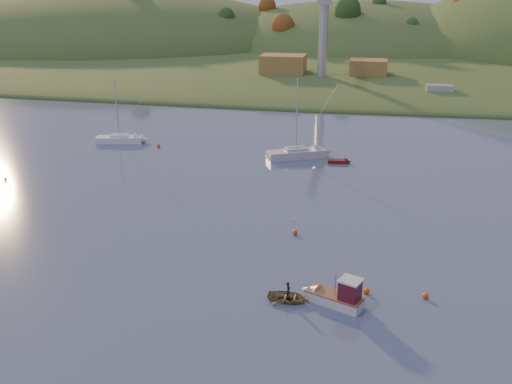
% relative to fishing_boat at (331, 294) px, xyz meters
% --- Properties ---
extents(far_shore, '(620.00, 220.00, 1.50)m').
position_rel_fishing_boat_xyz_m(far_shore, '(-11.58, 210.33, -0.76)').
color(far_shore, '#314F1F').
rests_on(far_shore, ground).
extents(shore_slope, '(640.00, 150.00, 7.00)m').
position_rel_fishing_boat_xyz_m(shore_slope, '(-11.58, 145.33, -0.76)').
color(shore_slope, '#314F1F').
rests_on(shore_slope, ground).
extents(hill_left, '(170.00, 140.00, 44.00)m').
position_rel_fishing_boat_xyz_m(hill_left, '(-101.58, 180.33, -0.76)').
color(hill_left, '#314F1F').
rests_on(hill_left, ground).
extents(hill_center, '(140.00, 120.00, 36.00)m').
position_rel_fishing_boat_xyz_m(hill_center, '(-1.58, 190.33, -0.76)').
color(hill_center, '#314F1F').
rests_on(hill_center, ground).
extents(hillside_trees, '(280.00, 50.00, 32.00)m').
position_rel_fishing_boat_xyz_m(hillside_trees, '(-11.58, 165.33, -0.76)').
color(hillside_trees, '#204117').
rests_on(hillside_trees, ground).
extents(wharf, '(42.00, 16.00, 2.40)m').
position_rel_fishing_boat_xyz_m(wharf, '(-6.58, 102.33, 0.44)').
color(wharf, slate).
rests_on(wharf, ground).
extents(shed_west, '(11.00, 8.00, 4.80)m').
position_rel_fishing_boat_xyz_m(shed_west, '(-19.58, 103.33, 4.04)').
color(shed_west, olive).
rests_on(shed_west, wharf).
extents(shed_east, '(9.00, 7.00, 4.00)m').
position_rel_fishing_boat_xyz_m(shed_east, '(1.42, 104.33, 3.64)').
color(shed_east, olive).
rests_on(shed_east, wharf).
extents(dock_crane, '(3.20, 28.00, 20.30)m').
position_rel_fishing_boat_xyz_m(dock_crane, '(-9.58, 98.72, 16.41)').
color(dock_crane, '#B7B7BC').
rests_on(dock_crane, wharf).
extents(fishing_boat, '(5.63, 3.66, 3.45)m').
position_rel_fishing_boat_xyz_m(fishing_boat, '(0.00, 0.00, 0.00)').
color(fishing_boat, silver).
rests_on(fishing_boat, ground).
extents(sailboat_near, '(7.56, 3.63, 10.08)m').
position_rel_fishing_boat_xyz_m(sailboat_near, '(-36.73, 42.34, -0.09)').
color(sailboat_near, white).
rests_on(sailboat_near, ground).
extents(sailboat_far, '(8.65, 5.92, 11.64)m').
position_rel_fishing_boat_xyz_m(sailboat_far, '(-7.93, 39.37, -0.01)').
color(sailboat_far, silver).
rests_on(sailboat_far, ground).
extents(canoe, '(3.40, 2.51, 0.68)m').
position_rel_fishing_boat_xyz_m(canoe, '(-3.36, -0.39, -0.42)').
color(canoe, olive).
rests_on(canoe, ground).
extents(paddler, '(0.37, 0.55, 1.45)m').
position_rel_fishing_boat_xyz_m(paddler, '(-3.36, -0.39, -0.04)').
color(paddler, black).
rests_on(paddler, ground).
extents(red_tender, '(3.42, 1.46, 1.13)m').
position_rel_fishing_boat_xyz_m(red_tender, '(-1.09, 38.14, -0.53)').
color(red_tender, '#5A140C').
rests_on(red_tender, ground).
extents(work_vessel, '(13.44, 5.30, 3.41)m').
position_rel_fishing_boat_xyz_m(work_vessel, '(16.94, 88.33, 0.45)').
color(work_vessel, slate).
rests_on(work_vessel, ground).
extents(buoy_0, '(0.50, 0.50, 0.50)m').
position_rel_fishing_boat_xyz_m(buoy_0, '(7.53, 2.16, -0.51)').
color(buoy_0, '#E74A0C').
rests_on(buoy_0, ground).
extents(buoy_1, '(0.50, 0.50, 0.50)m').
position_rel_fishing_boat_xyz_m(buoy_1, '(-4.49, 12.49, -0.51)').
color(buoy_1, '#E74A0C').
rests_on(buoy_1, ground).
extents(buoy_2, '(0.50, 0.50, 0.50)m').
position_rel_fishing_boat_xyz_m(buoy_2, '(-43.48, 21.92, -0.51)').
color(buoy_2, '#E74A0C').
rests_on(buoy_2, ground).
extents(buoy_3, '(0.50, 0.50, 0.50)m').
position_rel_fishing_boat_xyz_m(buoy_3, '(-29.73, 41.07, -0.51)').
color(buoy_3, '#E74A0C').
rests_on(buoy_3, ground).
extents(buoy_4, '(0.50, 0.50, 0.50)m').
position_rel_fishing_boat_xyz_m(buoy_4, '(2.81, 2.01, -0.51)').
color(buoy_4, '#E74A0C').
rests_on(buoy_4, ground).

